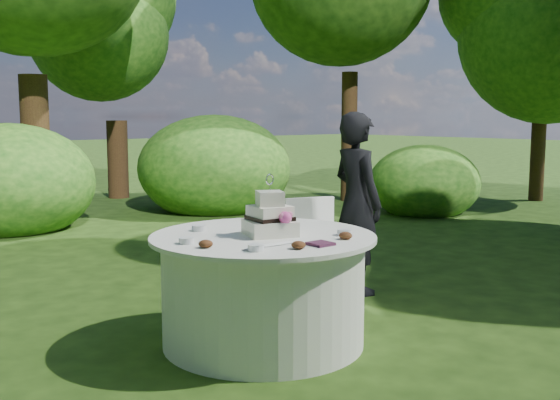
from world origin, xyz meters
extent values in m
plane|color=#1C340E|center=(0.00, 0.00, 0.00)|extent=(80.00, 80.00, 0.00)
cube|color=#4A203A|center=(0.06, -0.52, 0.78)|extent=(0.14, 0.14, 0.02)
ellipsoid|color=white|center=(-0.19, -0.34, 0.78)|extent=(0.48, 0.07, 0.01)
imported|color=black|center=(1.48, 0.56, 0.81)|extent=(0.48, 0.65, 1.62)
cylinder|color=silver|center=(0.00, 0.00, 0.37)|extent=(1.40, 1.40, 0.74)
cylinder|color=silver|center=(0.00, 0.00, 0.76)|extent=(1.56, 1.56, 0.03)
cube|color=white|center=(0.03, -0.04, 0.82)|extent=(0.41, 0.41, 0.11)
cube|color=white|center=(0.03, -0.04, 0.92)|extent=(0.28, 0.28, 0.11)
cube|color=silver|center=(0.03, -0.04, 1.02)|extent=(0.23, 0.23, 0.11)
cube|color=black|center=(0.03, -0.04, 0.89)|extent=(0.29, 0.29, 0.03)
sphere|color=#E744A0|center=(0.05, -0.18, 0.91)|extent=(0.09, 0.09, 0.09)
cylinder|color=white|center=(0.03, -0.04, 1.09)|extent=(0.01, 0.01, 0.05)
torus|color=silver|center=(0.03, -0.04, 1.16)|extent=(0.08, 0.02, 0.08)
cube|color=silver|center=(0.88, 0.39, 0.44)|extent=(0.56, 0.56, 0.04)
cube|color=silver|center=(0.94, 0.58, 0.68)|extent=(0.43, 0.18, 0.44)
cylinder|color=white|center=(0.65, 0.28, 0.21)|extent=(0.04, 0.04, 0.42)
cylinder|color=silver|center=(0.99, 0.17, 0.21)|extent=(0.04, 0.04, 0.42)
cylinder|color=white|center=(0.76, 0.62, 0.21)|extent=(0.04, 0.04, 0.42)
cylinder|color=silver|center=(1.10, 0.51, 0.21)|extent=(0.04, 0.04, 0.42)
cube|color=silver|center=(0.68, 0.46, 0.60)|extent=(0.16, 0.39, 0.04)
cube|color=silver|center=(1.08, 0.33, 0.60)|extent=(0.16, 0.39, 0.04)
cylinder|color=white|center=(0.43, -0.36, 0.79)|extent=(0.10, 0.10, 0.04)
cylinder|color=white|center=(-0.36, -0.41, 0.79)|extent=(0.10, 0.10, 0.04)
cylinder|color=white|center=(-0.26, 0.41, 0.79)|extent=(0.10, 0.10, 0.04)
cylinder|color=white|center=(-0.57, 0.06, 0.79)|extent=(0.10, 0.10, 0.04)
ellipsoid|color=#562D16|center=(-0.12, -0.52, 0.79)|extent=(0.09, 0.09, 0.05)
ellipsoid|color=#562D16|center=(-0.55, -0.13, 0.79)|extent=(0.09, 0.09, 0.05)
ellipsoid|color=#562D16|center=(0.36, 0.48, 0.79)|extent=(0.09, 0.09, 0.05)
ellipsoid|color=#562D16|center=(0.33, -0.48, 0.79)|extent=(0.09, 0.09, 0.05)
camera|label=1|loc=(-2.69, -3.54, 1.58)|focal=42.00mm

